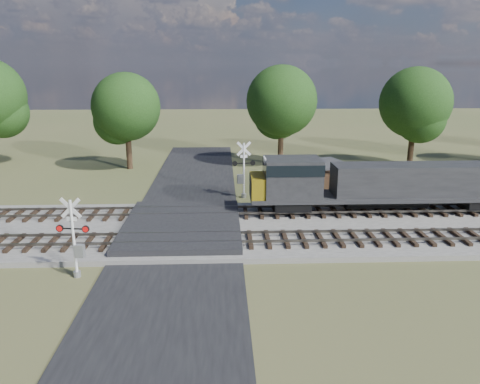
{
  "coord_description": "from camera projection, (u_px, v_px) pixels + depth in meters",
  "views": [
    {
      "loc": [
        2.48,
        -26.56,
        9.93
      ],
      "look_at": [
        3.59,
        2.0,
        2.06
      ],
      "focal_mm": 35.0,
      "sensor_mm": 36.0,
      "label": 1
    }
  ],
  "objects": [
    {
      "name": "track_far",
      "position": [
        232.0,
        212.0,
        31.03
      ],
      "size": [
        140.0,
        2.6,
        0.33
      ],
      "color": "black",
      "rests_on": "ballast_bed"
    },
    {
      "name": "ballast_bed",
      "position": [
        344.0,
        227.0,
        28.94
      ],
      "size": [
        140.0,
        10.0,
        0.3
      ],
      "primitive_type": "cube",
      "color": "gray",
      "rests_on": "ground"
    },
    {
      "name": "track_near",
      "position": [
        234.0,
        239.0,
        26.21
      ],
      "size": [
        140.0,
        2.6,
        0.33
      ],
      "color": "black",
      "rests_on": "ballast_bed"
    },
    {
      "name": "equipment_shed",
      "position": [
        320.0,
        179.0,
        36.05
      ],
      "size": [
        4.71,
        4.71,
        2.61
      ],
      "rotation": [
        0.0,
        0.0,
        0.27
      ],
      "color": "#4F3622",
      "rests_on": "ground"
    },
    {
      "name": "treeline",
      "position": [
        258.0,
        101.0,
        45.45
      ],
      "size": [
        80.54,
        11.11,
        10.58
      ],
      "color": "black",
      "rests_on": "ground"
    },
    {
      "name": "crossing_signal_near",
      "position": [
        76.0,
        245.0,
        22.1
      ],
      "size": [
        1.6,
        0.37,
        3.98
      ],
      "rotation": [
        0.0,
        0.0,
        -0.12
      ],
      "color": "silver",
      "rests_on": "ground"
    },
    {
      "name": "crossing_signal_far",
      "position": [
        243.0,
        175.0,
        35.38
      ],
      "size": [
        1.75,
        0.39,
        4.35
      ],
      "rotation": [
        0.0,
        0.0,
        3.24
      ],
      "color": "silver",
      "rests_on": "ground"
    },
    {
      "name": "ground",
      "position": [
        182.0,
        234.0,
        28.13
      ],
      "size": [
        160.0,
        160.0,
        0.0
      ],
      "primitive_type": "plane",
      "color": "#49542D",
      "rests_on": "ground"
    },
    {
      "name": "crossing_panel",
      "position": [
        182.0,
        227.0,
        28.53
      ],
      "size": [
        7.0,
        9.0,
        0.62
      ],
      "primitive_type": "cube",
      "color": "#262628",
      "rests_on": "ground"
    },
    {
      "name": "road",
      "position": [
        182.0,
        234.0,
        28.12
      ],
      "size": [
        7.0,
        60.0,
        0.08
      ],
      "primitive_type": "cube",
      "color": "black",
      "rests_on": "ground"
    }
  ]
}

